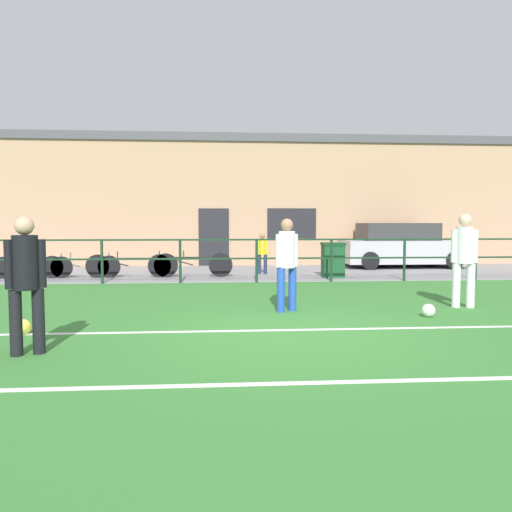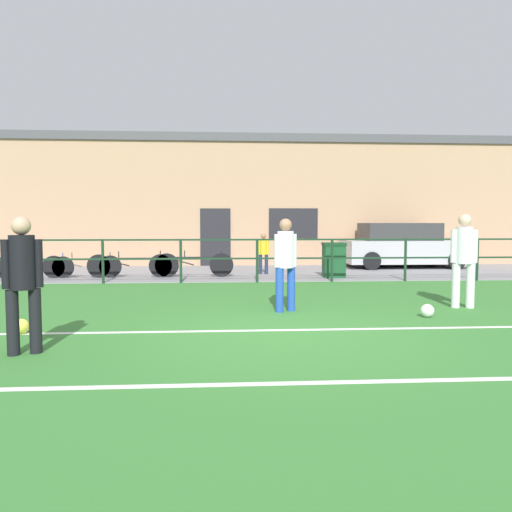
{
  "view_description": "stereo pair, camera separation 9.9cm",
  "coord_description": "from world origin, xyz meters",
  "px_view_note": "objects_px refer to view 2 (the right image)",
  "views": [
    {
      "loc": [
        -0.96,
        -6.74,
        1.55
      ],
      "look_at": [
        -0.13,
        4.42,
        0.8
      ],
      "focal_mm": 34.12,
      "sensor_mm": 36.0,
      "label": 1
    },
    {
      "loc": [
        -0.86,
        -6.74,
        1.55
      ],
      "look_at": [
        -0.13,
        4.42,
        0.8
      ],
      "focal_mm": 34.12,
      "sensor_mm": 36.0,
      "label": 2
    }
  ],
  "objects_px": {
    "spectator_child": "(263,251)",
    "trash_bin_0": "(334,260)",
    "bicycle_parked_0": "(194,265)",
    "player_striker": "(464,255)",
    "player_winger": "(285,259)",
    "parked_car_red": "(403,246)",
    "soccer_ball_match": "(21,326)",
    "bicycle_parked_3": "(82,266)",
    "soccer_ball_spare": "(427,311)",
    "bicycle_parked_1": "(34,267)",
    "player_goalkeeper": "(23,276)",
    "bicycle_parked_2": "(130,265)"
  },
  "relations": [
    {
      "from": "parked_car_red",
      "to": "bicycle_parked_3",
      "type": "bearing_deg",
      "value": -165.3
    },
    {
      "from": "bicycle_parked_0",
      "to": "trash_bin_0",
      "type": "height_order",
      "value": "trash_bin_0"
    },
    {
      "from": "bicycle_parked_1",
      "to": "bicycle_parked_2",
      "type": "distance_m",
      "value": 2.65
    },
    {
      "from": "bicycle_parked_0",
      "to": "bicycle_parked_2",
      "type": "distance_m",
      "value": 1.82
    },
    {
      "from": "soccer_ball_match",
      "to": "player_winger",
      "type": "bearing_deg",
      "value": 21.04
    },
    {
      "from": "player_goalkeeper",
      "to": "spectator_child",
      "type": "distance_m",
      "value": 9.52
    },
    {
      "from": "player_winger",
      "to": "player_striker",
      "type": "bearing_deg",
      "value": -22.82
    },
    {
      "from": "player_striker",
      "to": "bicycle_parked_3",
      "type": "xyz_separation_m",
      "value": [
        -8.4,
        5.33,
        -0.63
      ]
    },
    {
      "from": "soccer_ball_spare",
      "to": "trash_bin_0",
      "type": "distance_m",
      "value": 5.87
    },
    {
      "from": "player_winger",
      "to": "player_goalkeeper",
      "type": "bearing_deg",
      "value": -168.68
    },
    {
      "from": "player_goalkeeper",
      "to": "parked_car_red",
      "type": "relative_size",
      "value": 0.38
    },
    {
      "from": "player_goalkeeper",
      "to": "trash_bin_0",
      "type": "distance_m",
      "value": 9.51
    },
    {
      "from": "spectator_child",
      "to": "parked_car_red",
      "type": "height_order",
      "value": "parked_car_red"
    },
    {
      "from": "spectator_child",
      "to": "trash_bin_0",
      "type": "xyz_separation_m",
      "value": [
        1.93,
        -1.07,
        -0.2
      ]
    },
    {
      "from": "player_goalkeeper",
      "to": "trash_bin_0",
      "type": "relative_size",
      "value": 1.65
    },
    {
      "from": "soccer_ball_spare",
      "to": "bicycle_parked_0",
      "type": "height_order",
      "value": "bicycle_parked_0"
    },
    {
      "from": "player_striker",
      "to": "bicycle_parked_0",
      "type": "height_order",
      "value": "player_striker"
    },
    {
      "from": "soccer_ball_match",
      "to": "bicycle_parked_3",
      "type": "relative_size",
      "value": 0.1
    },
    {
      "from": "spectator_child",
      "to": "bicycle_parked_1",
      "type": "distance_m",
      "value": 6.58
    },
    {
      "from": "player_winger",
      "to": "trash_bin_0",
      "type": "distance_m",
      "value": 5.57
    },
    {
      "from": "player_striker",
      "to": "trash_bin_0",
      "type": "bearing_deg",
      "value": 116.43
    },
    {
      "from": "player_winger",
      "to": "soccer_ball_match",
      "type": "xyz_separation_m",
      "value": [
        -3.92,
        -1.51,
        -0.82
      ]
    },
    {
      "from": "soccer_ball_match",
      "to": "bicycle_parked_1",
      "type": "xyz_separation_m",
      "value": [
        -2.5,
        7.01,
        0.23
      ]
    },
    {
      "from": "bicycle_parked_1",
      "to": "player_goalkeeper",
      "type": "bearing_deg",
      "value": -69.8
    },
    {
      "from": "soccer_ball_spare",
      "to": "bicycle_parked_1",
      "type": "xyz_separation_m",
      "value": [
        -8.7,
        6.18,
        0.23
      ]
    },
    {
      "from": "bicycle_parked_0",
      "to": "soccer_ball_spare",
      "type": "bearing_deg",
      "value": -55.69
    },
    {
      "from": "parked_car_red",
      "to": "bicycle_parked_0",
      "type": "xyz_separation_m",
      "value": [
        -7.12,
        -2.69,
        -0.38
      ]
    },
    {
      "from": "soccer_ball_match",
      "to": "soccer_ball_spare",
      "type": "relative_size",
      "value": 0.97
    },
    {
      "from": "player_winger",
      "to": "bicycle_parked_2",
      "type": "distance_m",
      "value": 6.69
    },
    {
      "from": "parked_car_red",
      "to": "player_striker",
      "type": "bearing_deg",
      "value": -103.11
    },
    {
      "from": "player_winger",
      "to": "bicycle_parked_3",
      "type": "distance_m",
      "value": 7.51
    },
    {
      "from": "player_winger",
      "to": "bicycle_parked_3",
      "type": "height_order",
      "value": "player_winger"
    },
    {
      "from": "player_winger",
      "to": "bicycle_parked_2",
      "type": "relative_size",
      "value": 0.68
    },
    {
      "from": "bicycle_parked_3",
      "to": "trash_bin_0",
      "type": "xyz_separation_m",
      "value": [
        7.13,
        -0.33,
        0.17
      ]
    },
    {
      "from": "bicycle_parked_1",
      "to": "trash_bin_0",
      "type": "bearing_deg",
      "value": -2.26
    },
    {
      "from": "spectator_child",
      "to": "bicycle_parked_3",
      "type": "distance_m",
      "value": 5.27
    },
    {
      "from": "parked_car_red",
      "to": "soccer_ball_spare",
      "type": "bearing_deg",
      "value": -108.09
    },
    {
      "from": "trash_bin_0",
      "to": "bicycle_parked_0",
      "type": "bearing_deg",
      "value": 175.21
    },
    {
      "from": "soccer_ball_spare",
      "to": "bicycle_parked_2",
      "type": "bearing_deg",
      "value": 134.35
    },
    {
      "from": "bicycle_parked_0",
      "to": "trash_bin_0",
      "type": "xyz_separation_m",
      "value": [
        3.98,
        -0.33,
        0.14
      ]
    },
    {
      "from": "player_striker",
      "to": "bicycle_parked_1",
      "type": "bearing_deg",
      "value": 163.4
    },
    {
      "from": "player_striker",
      "to": "player_winger",
      "type": "xyz_separation_m",
      "value": [
        -3.31,
        -0.17,
        -0.05
      ]
    },
    {
      "from": "player_striker",
      "to": "spectator_child",
      "type": "distance_m",
      "value": 6.86
    },
    {
      "from": "player_striker",
      "to": "soccer_ball_spare",
      "type": "distance_m",
      "value": 1.6
    },
    {
      "from": "player_striker",
      "to": "bicycle_parked_3",
      "type": "bearing_deg",
      "value": 159.72
    },
    {
      "from": "player_goalkeeper",
      "to": "trash_bin_0",
      "type": "xyz_separation_m",
      "value": [
        5.48,
        7.76,
        -0.41
      ]
    },
    {
      "from": "parked_car_red",
      "to": "bicycle_parked_2",
      "type": "height_order",
      "value": "parked_car_red"
    },
    {
      "from": "soccer_ball_spare",
      "to": "player_winger",
      "type": "bearing_deg",
      "value": 163.24
    },
    {
      "from": "player_winger",
      "to": "soccer_ball_spare",
      "type": "relative_size",
      "value": 7.47
    },
    {
      "from": "bicycle_parked_0",
      "to": "bicycle_parked_1",
      "type": "bearing_deg",
      "value": 180.0
    }
  ]
}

